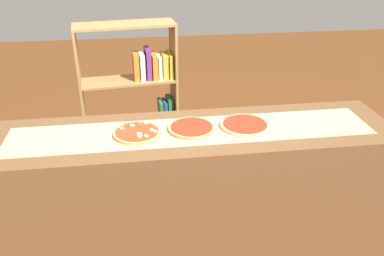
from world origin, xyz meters
TOP-DOWN VIEW (x-y plane):
  - ground_plane at (0.00, 0.00)m, footprint 12.00×12.00m
  - counter at (0.00, 0.00)m, footprint 2.41×0.60m
  - parchment_paper at (0.00, 0.00)m, footprint 2.11×0.36m
  - pizza_mushroom_0 at (-0.32, 0.00)m, footprint 0.28×0.28m
  - pizza_plain_1 at (-0.00, 0.01)m, footprint 0.28×0.28m
  - pizza_plain_2 at (0.32, 0.01)m, footprint 0.29×0.29m
  - bookshelf at (-0.28, 1.06)m, footprint 0.80×0.34m

SIDE VIEW (x-z plane):
  - ground_plane at x=0.00m, z-range 0.00..0.00m
  - counter at x=0.00m, z-range 0.00..0.96m
  - bookshelf at x=-0.28m, z-range -0.04..1.32m
  - parchment_paper at x=0.00m, z-range 0.96..0.96m
  - pizza_mushroom_0 at x=-0.32m, z-range 0.95..0.98m
  - pizza_plain_1 at x=0.00m, z-range 0.96..0.98m
  - pizza_plain_2 at x=0.32m, z-range 0.96..0.98m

